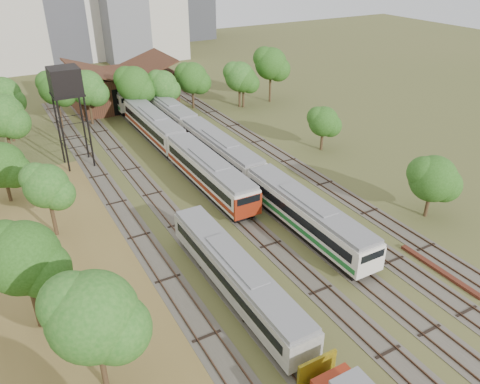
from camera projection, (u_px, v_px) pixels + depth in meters
ground at (367, 306)px, 35.43m from camera, size 240.00×240.00×0.00m
dry_grass_patch at (103, 324)px, 33.75m from camera, size 14.00×60.00×0.04m
tracks at (212, 179)px, 54.30m from camera, size 24.60×80.00×0.19m
railcar_red_set at (178, 146)px, 57.96m from camera, size 3.02×34.57×3.74m
railcar_green_set at (221, 151)px, 56.91m from camera, size 2.91×52.08×3.60m
railcar_rear at (115, 92)px, 78.85m from camera, size 3.10×16.08×3.83m
old_grey_coach at (236, 276)px, 35.82m from camera, size 2.67×18.00×3.30m
water_tower at (65, 84)px, 53.24m from camera, size 3.46×3.46×11.96m
rail_pile_far at (439, 270)px, 39.09m from camera, size 0.50×8.02×0.26m
maintenance_shed at (122, 87)px, 78.10m from camera, size 16.45×11.55×7.58m
tree_band_left at (36, 226)px, 35.52m from camera, size 7.89×55.28×8.55m
tree_band_far at (155, 81)px, 71.20m from camera, size 45.71×9.24×9.13m
tree_band_right at (323, 121)px, 59.29m from camera, size 5.94×43.93×6.82m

